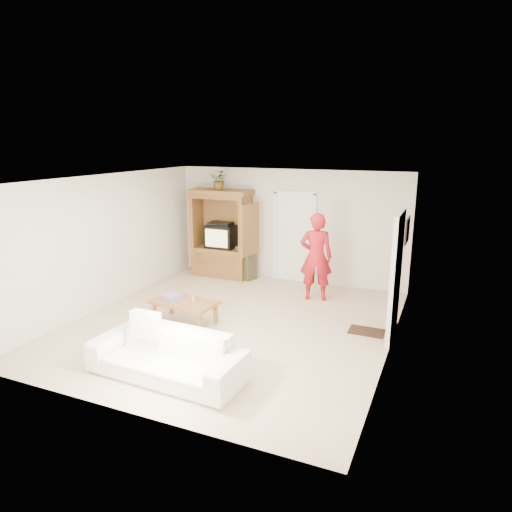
{
  "coord_description": "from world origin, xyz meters",
  "views": [
    {
      "loc": [
        3.45,
        -6.9,
        3.23
      ],
      "look_at": [
        0.21,
        0.6,
        1.15
      ],
      "focal_mm": 32.0,
      "sensor_mm": 36.0,
      "label": 1
    }
  ],
  "objects_px": {
    "sofa": "(167,355)",
    "coffee_table": "(184,304)",
    "armoire": "(222,239)",
    "man": "(316,257)"
  },
  "relations": [
    {
      "from": "sofa",
      "to": "coffee_table",
      "type": "relative_size",
      "value": 1.84
    },
    {
      "from": "sofa",
      "to": "coffee_table",
      "type": "bearing_deg",
      "value": 117.16
    },
    {
      "from": "armoire",
      "to": "coffee_table",
      "type": "bearing_deg",
      "value": -75.42
    },
    {
      "from": "armoire",
      "to": "man",
      "type": "distance_m",
      "value": 2.68
    },
    {
      "from": "sofa",
      "to": "coffee_table",
      "type": "distance_m",
      "value": 1.92
    },
    {
      "from": "sofa",
      "to": "man",
      "type": "bearing_deg",
      "value": 78.37
    },
    {
      "from": "armoire",
      "to": "coffee_table",
      "type": "distance_m",
      "value": 3.12
    },
    {
      "from": "coffee_table",
      "to": "sofa",
      "type": "bearing_deg",
      "value": -60.0
    },
    {
      "from": "man",
      "to": "sofa",
      "type": "xyz_separation_m",
      "value": [
        -0.99,
        -3.94,
        -0.59
      ]
    },
    {
      "from": "armoire",
      "to": "sofa",
      "type": "distance_m",
      "value": 5.01
    }
  ]
}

